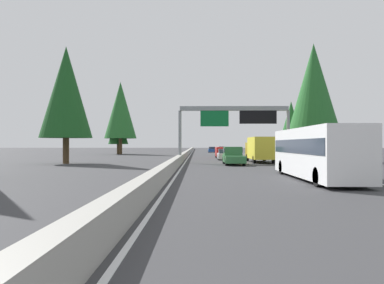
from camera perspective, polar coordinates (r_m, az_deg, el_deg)
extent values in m
plane|color=#38383A|center=(61.14, -0.77, -2.33)|extent=(320.00, 320.00, 0.00)
cube|color=#9E9B93|center=(81.12, -0.59, -1.52)|extent=(180.00, 0.56, 0.90)
cube|color=silver|center=(71.78, 8.69, -2.02)|extent=(160.00, 0.16, 0.01)
cube|color=silver|center=(71.12, -0.34, -2.04)|extent=(160.00, 0.16, 0.01)
cylinder|color=gray|center=(43.29, -1.83, 0.79)|extent=(0.36, 0.36, 5.96)
cylinder|color=gray|center=(44.46, 14.24, 0.77)|extent=(0.36, 0.36, 5.96)
cube|color=gray|center=(43.62, 6.31, 5.03)|extent=(0.50, 12.32, 0.50)
cube|color=#0C602D|center=(43.23, 3.40, 3.61)|extent=(0.12, 3.20, 1.90)
cube|color=black|center=(43.74, 9.88, 3.70)|extent=(0.16, 4.20, 1.50)
cube|color=white|center=(24.16, 18.02, -1.47)|extent=(11.50, 2.50, 2.90)
cube|color=#2D3847|center=(24.15, 18.02, -0.61)|extent=(11.04, 2.55, 0.84)
cylinder|color=black|center=(27.81, 13.39, -3.70)|extent=(1.00, 0.30, 1.00)
cylinder|color=black|center=(28.37, 17.74, -3.63)|extent=(1.00, 0.30, 1.00)
cylinder|color=black|center=(20.05, 18.42, -5.00)|extent=(1.00, 0.30, 1.00)
cylinder|color=black|center=(20.82, 24.22, -4.82)|extent=(1.00, 0.30, 1.00)
cube|color=gold|center=(44.37, 10.35, -0.89)|extent=(6.12, 2.40, 2.50)
cube|color=#AD931E|center=(48.57, 9.52, -1.19)|extent=(2.38, 2.30, 1.90)
cylinder|color=black|center=(48.27, 8.31, -2.33)|extent=(0.90, 0.28, 0.90)
cylinder|color=black|center=(48.59, 10.79, -2.31)|extent=(0.90, 0.28, 0.90)
cylinder|color=black|center=(42.55, 9.32, -2.60)|extent=(0.90, 0.28, 0.90)
cylinder|color=black|center=(42.92, 12.12, -2.58)|extent=(0.90, 0.28, 0.90)
cube|color=silver|center=(52.00, 4.88, -2.10)|extent=(4.40, 1.80, 0.76)
cube|color=#2D3847|center=(51.77, 4.89, -1.38)|extent=(2.46, 1.51, 0.56)
cylinder|color=black|center=(53.37, 3.92, -2.28)|extent=(0.64, 0.22, 0.64)
cylinder|color=black|center=(53.47, 5.62, -2.27)|extent=(0.64, 0.22, 0.64)
cylinder|color=black|center=(50.56, 4.10, -2.39)|extent=(0.64, 0.22, 0.64)
cylinder|color=black|center=(50.67, 5.88, -2.38)|extent=(0.64, 0.22, 0.64)
cube|color=#1E4793|center=(98.24, 2.99, -1.26)|extent=(4.40, 1.80, 0.76)
cube|color=#2D3847|center=(98.01, 3.00, -0.88)|extent=(2.46, 1.51, 0.56)
cylinder|color=black|center=(99.63, 2.51, -1.37)|extent=(0.64, 0.22, 0.64)
cylinder|color=black|center=(99.69, 3.42, -1.37)|extent=(0.64, 0.22, 0.64)
cylinder|color=black|center=(96.81, 2.56, -1.40)|extent=(0.64, 0.22, 0.64)
cylinder|color=black|center=(96.87, 3.49, -1.40)|extent=(0.64, 0.22, 0.64)
cube|color=#2D6B38|center=(39.71, 6.25, -2.53)|extent=(5.60, 2.00, 0.70)
cube|color=#2D6B38|center=(40.69, 6.12, -1.35)|extent=(2.24, 1.84, 0.90)
cube|color=#2D3847|center=(40.69, 6.12, -1.23)|extent=(2.02, 1.92, 0.41)
cylinder|color=black|center=(41.49, 4.83, -2.73)|extent=(0.80, 0.28, 0.80)
cylinder|color=black|center=(41.64, 7.19, -2.72)|extent=(0.80, 0.28, 0.80)
cylinder|color=black|center=(37.80, 5.22, -2.96)|extent=(0.80, 0.28, 0.80)
cylinder|color=black|center=(37.97, 7.81, -2.95)|extent=(0.80, 0.28, 0.80)
cube|color=silver|center=(112.18, 4.44, -1.15)|extent=(4.40, 1.80, 0.76)
cube|color=#2D3847|center=(111.95, 4.45, -0.81)|extent=(2.46, 1.51, 0.56)
cylinder|color=black|center=(113.54, 4.00, -1.24)|extent=(0.64, 0.22, 0.64)
cylinder|color=black|center=(113.64, 4.80, -1.24)|extent=(0.64, 0.22, 0.64)
cylinder|color=black|center=(110.73, 4.08, -1.27)|extent=(0.64, 0.22, 0.64)
cylinder|color=black|center=(110.83, 4.90, -1.26)|extent=(0.64, 0.22, 0.64)
cube|color=red|center=(59.33, 4.54, -1.45)|extent=(5.00, 1.95, 1.44)
cube|color=#2D3847|center=(57.03, 4.68, -1.25)|extent=(0.08, 1.48, 0.56)
cylinder|color=black|center=(60.99, 3.63, -2.01)|extent=(0.70, 0.24, 0.70)
cylinder|color=black|center=(61.10, 5.23, -2.00)|extent=(0.70, 0.24, 0.70)
cylinder|color=black|center=(57.60, 3.80, -2.11)|extent=(0.70, 0.24, 0.70)
cylinder|color=black|center=(57.71, 5.49, -2.10)|extent=(0.70, 0.24, 0.70)
cylinder|color=#4C3823|center=(50.42, 17.81, -0.88)|extent=(0.72, 0.72, 3.28)
cone|color=#236028|center=(50.90, 17.80, 7.55)|extent=(6.57, 6.57, 11.64)
cylinder|color=#4C3823|center=(66.00, 16.00, -1.07)|extent=(0.64, 0.64, 2.53)
cone|color=#236028|center=(66.18, 15.99, 3.90)|extent=(5.05, 5.05, 8.96)
cylinder|color=#4C3823|center=(70.69, 14.66, -1.17)|extent=(0.60, 0.60, 2.18)
cone|color=#236028|center=(70.78, 14.65, 2.84)|extent=(4.35, 4.35, 7.71)
cylinder|color=#4C3823|center=(43.76, -18.40, -1.26)|extent=(0.67, 0.67, 2.83)
cone|color=#194C1E|center=(44.13, -18.38, 7.13)|extent=(5.67, 5.67, 10.04)
cylinder|color=#4C3823|center=(83.54, -11.01, -1.05)|extent=(0.59, 0.59, 2.14)
cone|color=#236028|center=(83.62, -11.01, 2.29)|extent=(4.29, 4.29, 7.60)
cylinder|color=#4C3823|center=(81.13, -10.69, -0.64)|extent=(0.73, 0.73, 3.36)
cone|color=#236028|center=(81.45, -10.68, 4.73)|extent=(6.72, 6.72, 11.91)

